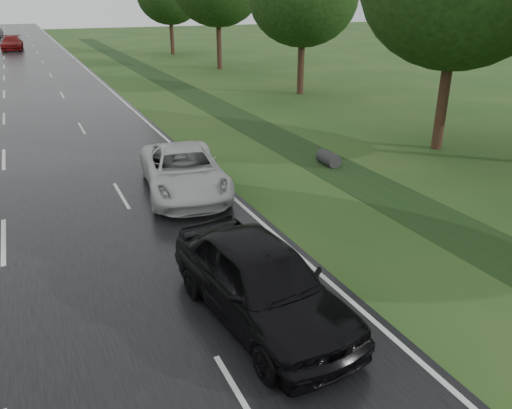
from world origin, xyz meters
name	(u,v)px	position (x,y,z in m)	size (l,w,h in m)	color
road	(4,71)	(0.00, 45.00, 0.02)	(14.00, 180.00, 0.04)	black
edge_stripe_east	(83,66)	(6.75, 45.00, 0.04)	(0.12, 180.00, 0.01)	silver
center_line	(4,70)	(0.00, 45.00, 0.04)	(0.12, 180.00, 0.01)	silver
drainage_ditch	(240,118)	(11.50, 18.71, 0.04)	(2.20, 120.00, 0.56)	black
white_pickup	(184,171)	(5.50, 9.45, 0.78)	(2.46, 5.34, 1.48)	silver
dark_sedan	(261,281)	(4.76, 2.00, 0.89)	(2.01, 4.98, 1.70)	black
far_car_red	(12,43)	(1.00, 64.73, 0.87)	(2.33, 5.72, 1.66)	maroon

